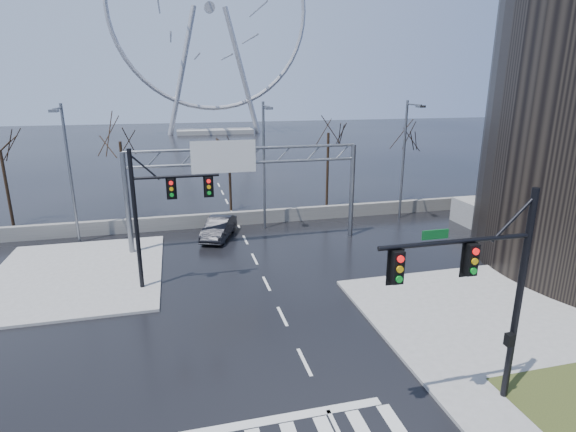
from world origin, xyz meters
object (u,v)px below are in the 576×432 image
object	(u,v)px
sign_gantry	(240,175)
ferris_wheel	(210,16)
car	(219,228)
signal_mast_near	(488,282)
signal_mast_far	(156,206)

from	to	relation	value
sign_gantry	ferris_wheel	bearing A→B (deg)	86.16
ferris_wheel	car	distance (m)	82.30
signal_mast_near	sign_gantry	distance (m)	19.79
sign_gantry	ferris_wheel	xyz separation A→B (m)	(5.38, 80.04, 20.95)
signal_mast_far	car	distance (m)	9.85
signal_mast_near	ferris_wheel	size ratio (longest dim) A/B	0.16
signal_mast_near	signal_mast_far	size ratio (longest dim) A/B	1.00
signal_mast_near	car	xyz separation A→B (m)	(-7.00, 21.04, -4.09)
signal_mast_near	ferris_wheel	distance (m)	101.29
signal_mast_near	sign_gantry	size ratio (longest dim) A/B	0.49
signal_mast_near	signal_mast_far	xyz separation A→B (m)	(-11.01, 13.00, -0.04)
signal_mast_near	sign_gantry	world-z (taller)	signal_mast_near
signal_mast_near	signal_mast_far	bearing A→B (deg)	130.26
signal_mast_near	car	distance (m)	22.55
signal_mast_far	ferris_wheel	xyz separation A→B (m)	(10.87, 86.04, 21.30)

